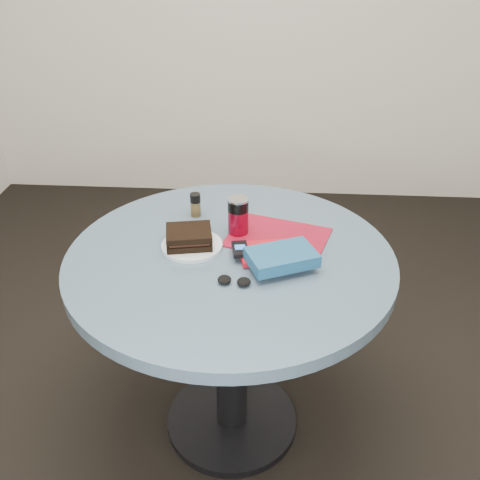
# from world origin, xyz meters

# --- Properties ---
(ground) EXTENTS (4.00, 4.00, 0.00)m
(ground) POSITION_xyz_m (0.00, 0.00, 0.00)
(ground) COLOR black
(ground) RESTS_ON ground
(table) EXTENTS (1.00, 1.00, 0.75)m
(table) POSITION_xyz_m (0.00, 0.00, 0.59)
(table) COLOR black
(table) RESTS_ON ground
(plate) EXTENTS (0.21, 0.21, 0.01)m
(plate) POSITION_xyz_m (-0.12, 0.03, 0.76)
(plate) COLOR silver
(plate) RESTS_ON table
(sandwich) EXTENTS (0.16, 0.14, 0.05)m
(sandwich) POSITION_xyz_m (-0.13, 0.03, 0.79)
(sandwich) COLOR black
(sandwich) RESTS_ON plate
(soda_can) EXTENTS (0.09, 0.09, 0.12)m
(soda_can) POSITION_xyz_m (0.02, 0.13, 0.81)
(soda_can) COLOR maroon
(soda_can) RESTS_ON table
(pepper_grinder) EXTENTS (0.05, 0.05, 0.08)m
(pepper_grinder) POSITION_xyz_m (-0.14, 0.24, 0.79)
(pepper_grinder) COLOR #504022
(pepper_grinder) RESTS_ON table
(magazine) EXTENTS (0.36, 0.31, 0.01)m
(magazine) POSITION_xyz_m (0.14, 0.10, 0.75)
(magazine) COLOR maroon
(magazine) RESTS_ON table
(red_book) EXTENTS (0.21, 0.16, 0.02)m
(red_book) POSITION_xyz_m (0.12, -0.00, 0.76)
(red_book) COLOR #A50D19
(red_book) RESTS_ON magazine
(novel) EXTENTS (0.23, 0.19, 0.04)m
(novel) POSITION_xyz_m (0.15, -0.07, 0.79)
(novel) COLOR navy
(novel) RESTS_ON red_book
(mp3_player) EXTENTS (0.06, 0.09, 0.01)m
(mp3_player) POSITION_xyz_m (0.03, -0.02, 0.78)
(mp3_player) COLOR black
(mp3_player) RESTS_ON red_book
(headphones) EXTENTS (0.10, 0.05, 0.02)m
(headphones) POSITION_xyz_m (0.02, -0.16, 0.76)
(headphones) COLOR black
(headphones) RESTS_ON table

